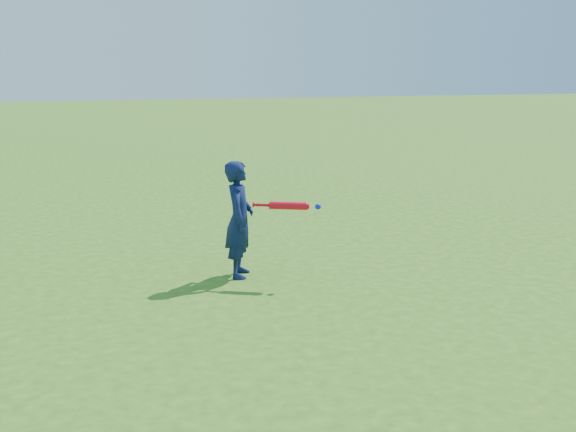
% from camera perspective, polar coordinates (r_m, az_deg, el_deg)
% --- Properties ---
extents(ground, '(80.00, 80.00, 0.00)m').
position_cam_1_polar(ground, '(6.42, 2.41, -6.07)').
color(ground, '#336919').
rests_on(ground, ground).
extents(child, '(0.42, 0.51, 1.20)m').
position_cam_1_polar(child, '(6.53, -4.35, -0.31)').
color(child, '#0E1843').
rests_on(child, ground).
extents(bat_swing, '(0.63, 0.34, 0.08)m').
position_cam_1_polar(bat_swing, '(6.36, 0.24, 0.91)').
color(bat_swing, red).
rests_on(bat_swing, ground).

